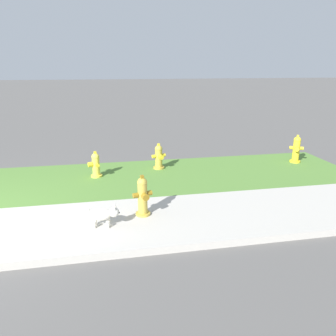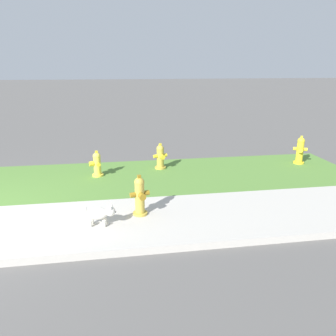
{
  "view_description": "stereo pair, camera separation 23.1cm",
  "coord_description": "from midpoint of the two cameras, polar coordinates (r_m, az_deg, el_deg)",
  "views": [
    {
      "loc": [
        2.92,
        -5.18,
        2.6
      ],
      "look_at": [
        4.24,
        1.66,
        0.4
      ],
      "focal_mm": 35.0,
      "sensor_mm": 36.0,
      "label": 1
    },
    {
      "loc": [
        3.15,
        -5.22,
        2.6
      ],
      "look_at": [
        4.24,
        1.66,
        0.4
      ],
      "focal_mm": 35.0,
      "sensor_mm": 36.0,
      "label": 2
    }
  ],
  "objects": [
    {
      "name": "fire_hydrant_at_driveway",
      "position": [
        9.67,
        22.65,
        2.85
      ],
      "size": [
        0.37,
        0.34,
        0.77
      ],
      "rotation": [
        0.0,
        0.0,
        2.66
      ],
      "color": "yellow",
      "rests_on": "ground"
    },
    {
      "name": "fire_hydrant_by_grass_verge",
      "position": [
        8.5,
        -0.56,
        1.97
      ],
      "size": [
        0.38,
        0.35,
        0.67
      ],
      "rotation": [
        0.0,
        0.0,
        3.41
      ],
      "color": "gold",
      "rests_on": "ground"
    },
    {
      "name": "fire_hydrant_across_street",
      "position": [
        8.09,
        -11.48,
        0.65
      ],
      "size": [
        0.33,
        0.37,
        0.64
      ],
      "rotation": [
        0.0,
        0.0,
        1.86
      ],
      "color": "yellow",
      "rests_on": "ground"
    },
    {
      "name": "fire_hydrant_mid_block",
      "position": [
        5.86,
        -3.81,
        -4.91
      ],
      "size": [
        0.36,
        0.33,
        0.76
      ],
      "rotation": [
        0.0,
        0.0,
        3.39
      ],
      "color": "gold",
      "rests_on": "ground"
    },
    {
      "name": "small_white_dog",
      "position": [
        5.6,
        -10.57,
        -7.8
      ],
      "size": [
        0.53,
        0.26,
        0.41
      ],
      "rotation": [
        0.0,
        0.0,
        6.13
      ],
      "color": "silver",
      "rests_on": "ground"
    }
  ]
}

